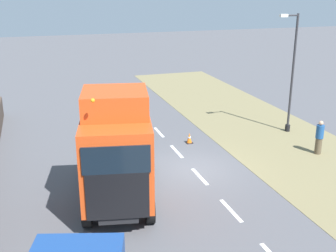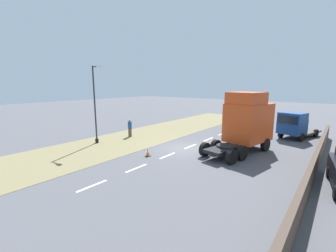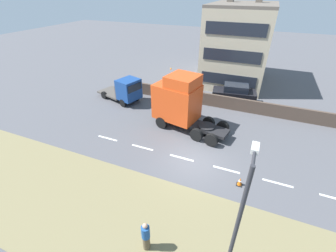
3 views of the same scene
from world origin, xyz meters
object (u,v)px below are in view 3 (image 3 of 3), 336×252
Objects in this scene: parked_car at (234,94)px; lamp_post at (232,245)px; flatbed_truck at (126,90)px; lorry_cab at (180,102)px; traffic_cone_lead at (240,182)px; pedestrian at (146,236)px.

parked_car is 18.28m from lamp_post.
flatbed_truck is at bearing 42.86° from lamp_post.
parked_car is at bearing -17.45° from lorry_cab.
lorry_cab is at bearing 48.91° from traffic_cone_lead.
flatbed_truck is 1.19× the size of parked_car.
traffic_cone_lead is at bearing 75.98° from flatbed_truck.
parked_car is at bearing -4.27° from pedestrian.
parked_car is 12.07m from traffic_cone_lead.
pedestrian is (-17.58, 1.31, -0.08)m from parked_car.
lamp_post is at bearing -96.79° from pedestrian.
lorry_cab reaches higher than parked_car.
traffic_cone_lead is at bearing 0.35° from lamp_post.
parked_car reaches higher than traffic_cone_lead.
lorry_cab is 1.46× the size of parked_car.
pedestrian is at bearing 148.45° from traffic_cone_lead.
lamp_post is (-18.00, -2.24, 2.24)m from parked_car.
lamp_post is 11.73× the size of traffic_cone_lead.
parked_car is (4.36, -10.42, -0.41)m from flatbed_truck.
lorry_cab is 7.18m from flatbed_truck.
traffic_cone_lead is (5.73, -3.52, -0.59)m from pedestrian.
lamp_post is (-13.64, -12.66, 1.82)m from flatbed_truck.
lorry_cab is 1.22× the size of flatbed_truck.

